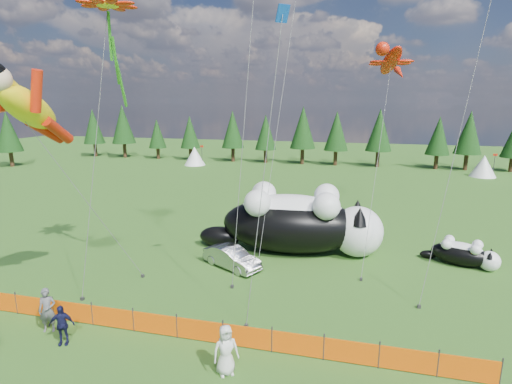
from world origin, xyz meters
TOP-DOWN VIEW (x-y plane):
  - ground at (0.00, 0.00)m, footprint 160.00×160.00m
  - safety_fence at (0.00, -3.00)m, footprint 22.06×0.06m
  - tree_line at (0.00, 45.00)m, footprint 90.00×4.00m
  - festival_tents at (11.00, 40.00)m, footprint 50.00×3.20m
  - cat_large at (2.51, 7.90)m, footprint 11.98×4.78m
  - cat_small at (12.37, 8.05)m, footprint 4.24×2.59m
  - car at (-0.94, 4.41)m, footprint 3.96×2.98m
  - spectator_a at (-6.54, -3.83)m, footprint 0.83×0.70m
  - spectator_c at (-5.30, -4.49)m, footprint 1.10×0.82m
  - spectator_e at (1.66, -4.62)m, footprint 1.10×1.01m
  - superhero_kite at (-7.66, -2.32)m, footprint 4.67×6.78m
  - gecko_kite at (7.85, 14.09)m, footprint 3.91×12.96m
  - flower_kite at (-5.69, 1.01)m, footprint 3.19×3.86m
  - diamond_kite_c at (2.61, 0.05)m, footprint 1.61×2.15m

SIDE VIEW (x-z plane):
  - ground at x=0.00m, z-range 0.00..0.00m
  - safety_fence at x=0.00m, z-range -0.05..1.05m
  - car at x=-0.94m, z-range 0.00..1.25m
  - cat_small at x=12.37m, z-range -0.04..1.55m
  - spectator_c at x=-5.30m, z-range 0.00..1.68m
  - spectator_e at x=1.66m, z-range 0.00..1.89m
  - spectator_a at x=-6.54m, z-range 0.00..1.94m
  - festival_tents at x=11.00m, z-range 0.00..2.80m
  - cat_large at x=2.51m, z-range -0.11..4.21m
  - tree_line at x=0.00m, z-range 0.00..8.00m
  - superhero_kite at x=-7.66m, z-range 3.42..15.23m
  - diamond_kite_c at x=2.61m, z-range 5.43..19.10m
  - gecko_kite at x=7.85m, z-range 4.52..20.13m
  - flower_kite at x=-5.69m, z-range 6.70..20.83m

